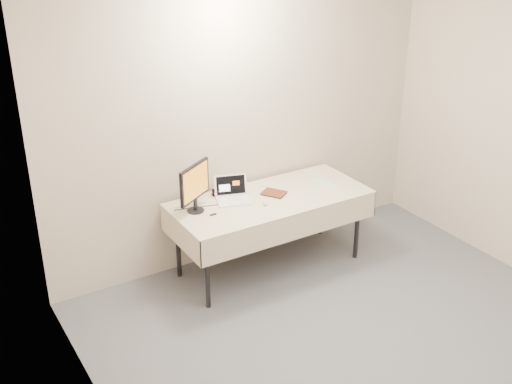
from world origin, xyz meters
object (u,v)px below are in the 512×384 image
laptop (232,194)px  monitor (195,184)px  book (270,187)px  table (270,204)px

laptop → monitor: 0.45m
laptop → book: bearing=-6.6°
laptop → table: bearing=-7.0°
table → book: (0.00, 0.00, 0.17)m
table → laptop: size_ratio=5.00×
table → monitor: size_ratio=4.20×
table → laptop: (-0.32, 0.15, 0.11)m
table → book: 0.17m
table → laptop: laptop is taller
monitor → book: 0.74m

